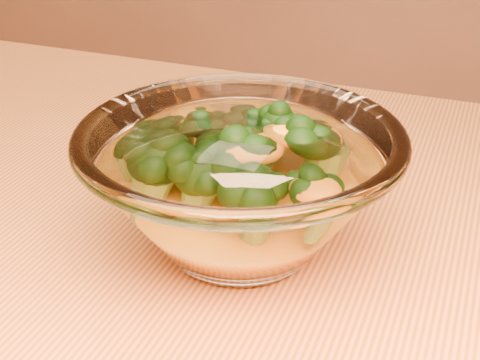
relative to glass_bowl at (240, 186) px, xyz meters
name	(u,v)px	position (x,y,z in m)	size (l,w,h in m)	color
glass_bowl	(240,186)	(0.00, 0.00, 0.00)	(0.23, 0.23, 0.10)	white
cheese_sauce	(240,212)	(0.00, 0.00, -0.02)	(0.13, 0.13, 0.04)	orange
broccoli_heap	(237,164)	(0.00, 0.01, 0.01)	(0.16, 0.13, 0.07)	black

